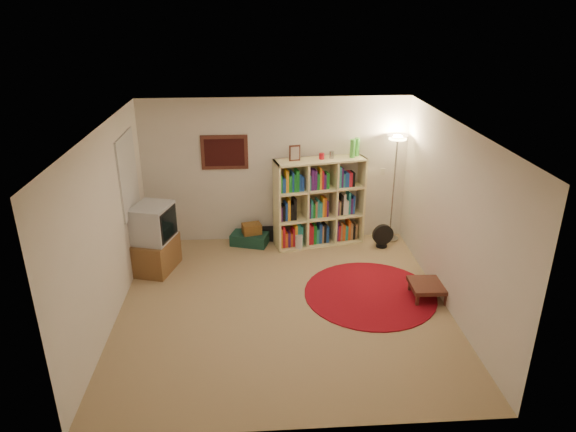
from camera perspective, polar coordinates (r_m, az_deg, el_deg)
name	(u,v)px	position (r m, az deg, el deg)	size (l,w,h in m)	color
room	(279,221)	(6.70, -1.00, -0.57)	(4.54, 4.54, 2.54)	tan
bookshelf	(318,204)	(8.75, 3.33, 1.39)	(1.58, 0.73, 1.82)	#FFF1AA
floor_lamp	(396,154)	(8.80, 11.95, 6.79)	(0.36, 0.36, 1.89)	#9F9EA3
floor_fan	(383,236)	(8.93, 10.48, -2.19)	(0.37, 0.22, 0.42)	black
tv_stand	(155,239)	(8.19, -14.57, -2.52)	(0.70, 0.85, 1.08)	brown
suitcase	(250,238)	(8.97, -4.25, -2.50)	(0.71, 0.56, 0.20)	#14382D
wicker_basket	(252,229)	(8.88, -4.05, -1.42)	(0.36, 0.29, 0.18)	brown
duffel_bag	(266,232)	(9.16, -2.46, -1.81)	(0.38, 0.34, 0.23)	black
paper_towel	(299,242)	(8.74, 1.22, -2.93)	(0.16, 0.16, 0.26)	silver
red_rug	(370,294)	(7.59, 9.09, -8.51)	(1.90, 1.90, 0.02)	maroon
side_table	(428,286)	(7.59, 15.31, -7.50)	(0.52, 0.52, 0.23)	#462018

